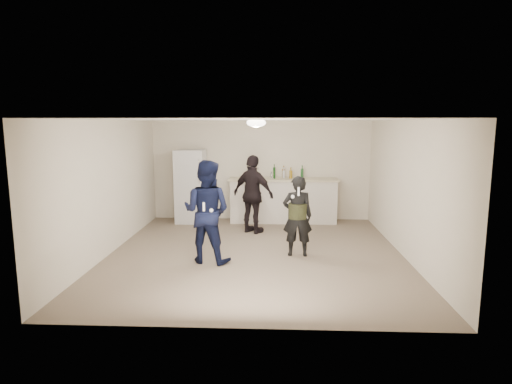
{
  "coord_description": "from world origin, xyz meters",
  "views": [
    {
      "loc": [
        0.35,
        -7.8,
        2.44
      ],
      "look_at": [
        0.0,
        0.2,
        1.15
      ],
      "focal_mm": 30.0,
      "sensor_mm": 36.0,
      "label": 1
    }
  ],
  "objects_px": {
    "fridge": "(191,186)",
    "woman": "(297,216)",
    "spectator": "(253,194)",
    "shaker": "(272,175)",
    "counter": "(283,201)",
    "man": "(207,212)"
  },
  "relations": [
    {
      "from": "man",
      "to": "spectator",
      "type": "height_order",
      "value": "man"
    },
    {
      "from": "counter",
      "to": "fridge",
      "type": "distance_m",
      "value": 2.33
    },
    {
      "from": "shaker",
      "to": "woman",
      "type": "bearing_deg",
      "value": -79.8
    },
    {
      "from": "counter",
      "to": "shaker",
      "type": "bearing_deg",
      "value": -178.11
    },
    {
      "from": "spectator",
      "to": "woman",
      "type": "bearing_deg",
      "value": 150.52
    },
    {
      "from": "man",
      "to": "spectator",
      "type": "relative_size",
      "value": 1.04
    },
    {
      "from": "counter",
      "to": "fridge",
      "type": "xyz_separation_m",
      "value": [
        -2.3,
        -0.07,
        0.38
      ]
    },
    {
      "from": "fridge",
      "to": "shaker",
      "type": "relative_size",
      "value": 10.59
    },
    {
      "from": "shaker",
      "to": "woman",
      "type": "height_order",
      "value": "woman"
    },
    {
      "from": "shaker",
      "to": "man",
      "type": "height_order",
      "value": "man"
    },
    {
      "from": "man",
      "to": "shaker",
      "type": "bearing_deg",
      "value": -94.4
    },
    {
      "from": "spectator",
      "to": "man",
      "type": "bearing_deg",
      "value": 102.56
    },
    {
      "from": "fridge",
      "to": "woman",
      "type": "bearing_deg",
      "value": -46.92
    },
    {
      "from": "spectator",
      "to": "shaker",
      "type": "bearing_deg",
      "value": -78.6
    },
    {
      "from": "counter",
      "to": "woman",
      "type": "bearing_deg",
      "value": -85.68
    },
    {
      "from": "counter",
      "to": "woman",
      "type": "distance_m",
      "value": 2.76
    },
    {
      "from": "fridge",
      "to": "spectator",
      "type": "height_order",
      "value": "fridge"
    },
    {
      "from": "fridge",
      "to": "counter",
      "type": "bearing_deg",
      "value": 1.75
    },
    {
      "from": "fridge",
      "to": "woman",
      "type": "xyz_separation_m",
      "value": [
        2.5,
        -2.68,
        -0.15
      ]
    },
    {
      "from": "man",
      "to": "spectator",
      "type": "distance_m",
      "value": 2.17
    },
    {
      "from": "counter",
      "to": "fridge",
      "type": "relative_size",
      "value": 1.44
    },
    {
      "from": "woman",
      "to": "spectator",
      "type": "height_order",
      "value": "spectator"
    }
  ]
}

